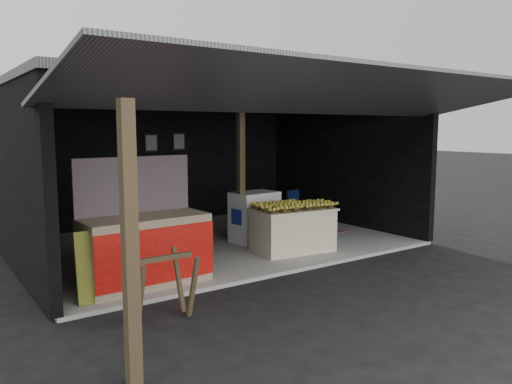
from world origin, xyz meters
TOP-DOWN VIEW (x-y plane):
  - ground at (0.00, 0.00)m, footprint 80.00×80.00m
  - concrete_slab at (0.00, 2.50)m, footprint 7.00×5.00m
  - shophouse at (0.00, 2.82)m, footprint 7.40×7.29m
  - banana_table at (0.80, 0.96)m, footprint 1.51×1.04m
  - banana_pile at (0.80, 0.96)m, footprint 1.39×0.93m
  - white_crate at (0.67, 1.97)m, footprint 0.93×0.67m
  - neighbor_stall at (-2.14, 0.64)m, footprint 1.78×0.86m
  - green_signboard at (-2.88, 0.31)m, footprint 0.62×0.14m
  - sawhorse at (-2.47, -0.63)m, footprint 0.80×0.69m
  - water_barrel at (1.91, 1.26)m, footprint 0.33×0.33m
  - plastic_chair at (2.33, 2.74)m, footprint 0.43×0.43m
  - magenta_rug at (2.03, 2.02)m, footprint 1.59×1.14m
  - picture_frames at (-0.17, 4.89)m, footprint 1.62×0.04m

SIDE VIEW (x-z plane):
  - ground at x=0.00m, z-range 0.00..0.00m
  - concrete_slab at x=0.00m, z-range 0.00..0.06m
  - magenta_rug at x=2.03m, z-range 0.06..0.07m
  - water_barrel at x=1.91m, z-range 0.06..0.55m
  - banana_table at x=0.80m, z-range 0.06..0.84m
  - sawhorse at x=-2.47m, z-range 0.10..0.89m
  - green_signboard at x=-2.88m, z-range 0.06..0.98m
  - plastic_chair at x=2.33m, z-range 0.13..0.94m
  - white_crate at x=0.67m, z-range 0.06..1.03m
  - neighbor_stall at x=-2.14m, z-range -0.30..1.49m
  - banana_pile at x=0.80m, z-range 0.84..0.99m
  - picture_frames at x=-0.17m, z-range 1.70..2.16m
  - shophouse at x=0.00m, z-range 0.59..3.61m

